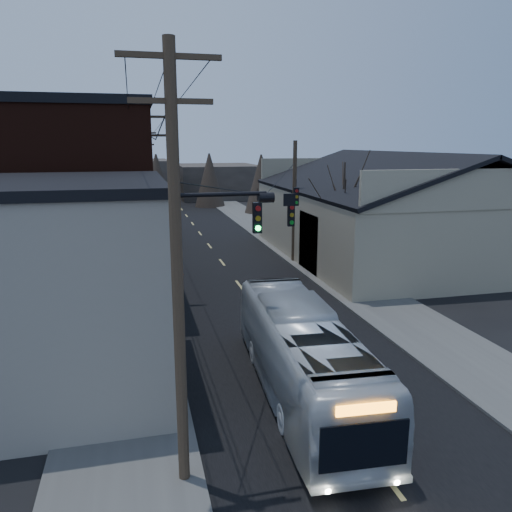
% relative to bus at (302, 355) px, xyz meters
% --- Properties ---
extents(road_surface, '(9.00, 110.00, 0.02)m').
position_rel_bus_xyz_m(road_surface, '(0.72, 23.57, -1.47)').
color(road_surface, black).
rests_on(road_surface, ground).
extents(sidewalk_left, '(4.00, 110.00, 0.12)m').
position_rel_bus_xyz_m(sidewalk_left, '(-5.78, 23.57, -1.42)').
color(sidewalk_left, '#474744').
rests_on(sidewalk_left, ground).
extents(sidewalk_right, '(4.00, 110.00, 0.12)m').
position_rel_bus_xyz_m(sidewalk_right, '(7.22, 23.57, -1.42)').
color(sidewalk_right, '#474744').
rests_on(sidewalk_right, ground).
extents(building_clapboard, '(8.00, 8.00, 7.00)m').
position_rel_bus_xyz_m(building_clapboard, '(-8.28, 2.57, 2.02)').
color(building_clapboard, gray).
rests_on(building_clapboard, ground).
extents(building_brick, '(10.00, 12.00, 10.00)m').
position_rel_bus_xyz_m(building_brick, '(-9.28, 13.57, 3.52)').
color(building_brick, black).
rests_on(building_brick, ground).
extents(building_left_far, '(9.00, 14.00, 7.00)m').
position_rel_bus_xyz_m(building_left_far, '(-8.78, 29.57, 2.02)').
color(building_left_far, '#2E2925').
rests_on(building_left_far, ground).
extents(warehouse, '(16.16, 20.60, 7.73)m').
position_rel_bus_xyz_m(warehouse, '(13.72, 18.57, 1.21)').
color(warehouse, gray).
rests_on(warehouse, ground).
extents(building_far_left, '(10.00, 12.00, 6.00)m').
position_rel_bus_xyz_m(building_far_left, '(-5.28, 58.57, 1.52)').
color(building_far_left, '#2E2925').
rests_on(building_far_left, ground).
extents(building_far_right, '(12.00, 14.00, 5.00)m').
position_rel_bus_xyz_m(building_far_right, '(7.72, 63.57, 1.02)').
color(building_far_right, '#2E2925').
rests_on(building_far_right, ground).
extents(bare_tree, '(0.40, 0.40, 7.20)m').
position_rel_bus_xyz_m(bare_tree, '(7.22, 13.57, 2.12)').
color(bare_tree, black).
rests_on(bare_tree, ground).
extents(utility_lines, '(11.24, 45.28, 10.50)m').
position_rel_bus_xyz_m(utility_lines, '(-2.40, 17.71, 3.47)').
color(utility_lines, '#382B1E').
rests_on(utility_lines, ground).
extents(bus, '(3.10, 10.77, 2.96)m').
position_rel_bus_xyz_m(bus, '(0.00, 0.00, 0.00)').
color(bus, silver).
rests_on(bus, ground).
extents(parked_car, '(1.95, 4.53, 1.45)m').
position_rel_bus_xyz_m(parked_car, '(-2.28, 28.28, -0.76)').
color(parked_car, '#A2A5AA').
rests_on(parked_car, ground).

